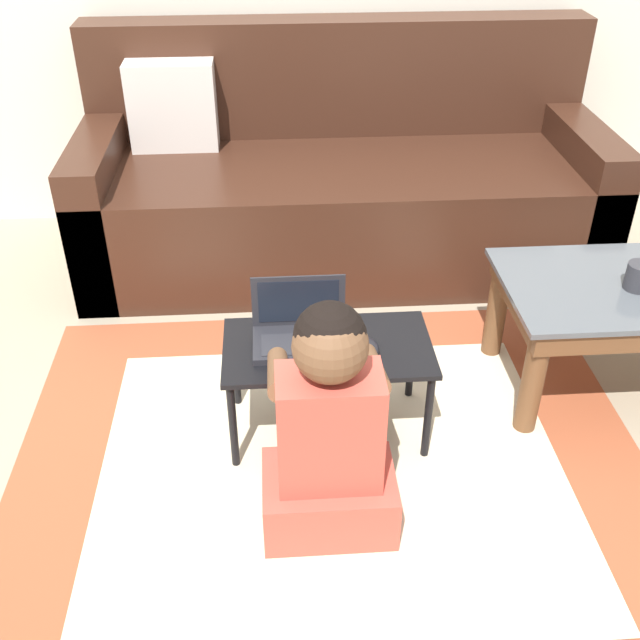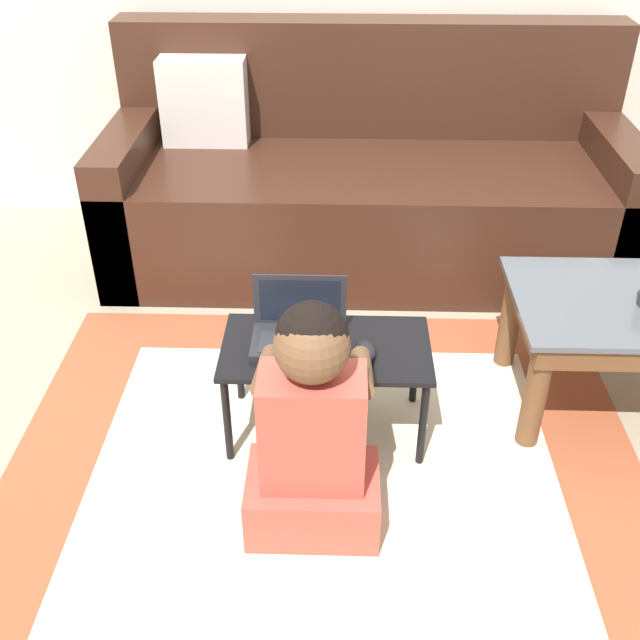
{
  "view_description": "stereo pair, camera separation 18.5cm",
  "coord_description": "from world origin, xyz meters",
  "views": [
    {
      "loc": [
        -0.11,
        -1.78,
        1.63
      ],
      "look_at": [
        0.02,
        0.06,
        0.39
      ],
      "focal_mm": 42.0,
      "sensor_mm": 36.0,
      "label": 1
    },
    {
      "loc": [
        0.07,
        -1.78,
        1.63
      ],
      "look_at": [
        0.02,
        0.06,
        0.39
      ],
      "focal_mm": 42.0,
      "sensor_mm": 36.0,
      "label": 2
    }
  ],
  "objects": [
    {
      "name": "couch",
      "position": [
        0.18,
        1.21,
        0.32
      ],
      "size": [
        2.15,
        0.87,
        0.94
      ],
      "color": "#381E14",
      "rests_on": "ground_plane"
    },
    {
      "name": "person_seated",
      "position": [
        0.01,
        -0.36,
        0.33
      ],
      "size": [
        0.36,
        0.39,
        0.71
      ],
      "color": "#CC4C3D",
      "rests_on": "ground_plane"
    },
    {
      "name": "computer_mouse",
      "position": [
        0.15,
        -0.03,
        0.35
      ],
      "size": [
        0.07,
        0.11,
        0.04
      ],
      "color": "black",
      "rests_on": "laptop_desk"
    },
    {
      "name": "ground_plane",
      "position": [
        0.0,
        0.0,
        0.0
      ],
      "size": [
        16.0,
        16.0,
        0.0
      ],
      "primitive_type": "plane",
      "color": "gray"
    },
    {
      "name": "laptop",
      "position": [
        -0.04,
        0.04,
        0.36
      ],
      "size": [
        0.28,
        0.18,
        0.19
      ],
      "color": "#232328",
      "rests_on": "laptop_desk"
    },
    {
      "name": "laptop_desk",
      "position": [
        0.04,
        0.01,
        0.29
      ],
      "size": [
        0.62,
        0.34,
        0.33
      ],
      "color": "black",
      "rests_on": "ground_plane"
    },
    {
      "name": "area_rug",
      "position": [
        0.04,
        -0.18,
        0.0
      ],
      "size": [
        1.92,
        1.68,
        0.01
      ],
      "color": "#9E4C2D",
      "rests_on": "ground_plane"
    }
  ]
}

